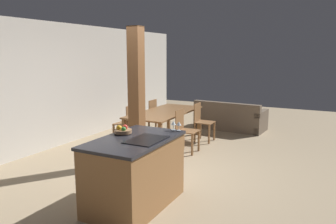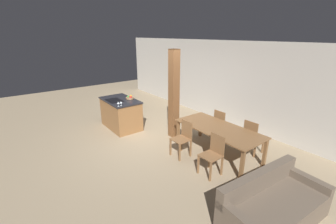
{
  "view_description": "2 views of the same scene",
  "coord_description": "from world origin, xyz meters",
  "px_view_note": "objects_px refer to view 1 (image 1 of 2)",
  "views": [
    {
      "loc": [
        -4.79,
        -2.57,
        2.04
      ],
      "look_at": [
        0.6,
        0.2,
        0.95
      ],
      "focal_mm": 35.0,
      "sensor_mm": 36.0,
      "label": 1
    },
    {
      "loc": [
        5.03,
        -3.17,
        2.9
      ],
      "look_at": [
        0.6,
        0.2,
        0.95
      ],
      "focal_mm": 24.0,
      "sensor_mm": 36.0,
      "label": 2
    }
  ],
  "objects_px": {
    "wine_glass_middle": "(173,123)",
    "dining_table": "(165,115)",
    "fruit_bowl": "(123,130)",
    "dining_chair_far_left": "(127,123)",
    "wine_glass_near": "(179,124)",
    "timber_post": "(137,96)",
    "dining_chair_near_right": "(202,121)",
    "dining_chair_far_right": "(149,116)",
    "dining_chair_near_left": "(185,130)",
    "couch": "(230,119)",
    "kitchen_island": "(135,172)"
  },
  "relations": [
    {
      "from": "wine_glass_middle",
      "to": "dining_table",
      "type": "bearing_deg",
      "value": 30.25
    },
    {
      "from": "fruit_bowl",
      "to": "wine_glass_near",
      "type": "bearing_deg",
      "value": -51.91
    },
    {
      "from": "couch",
      "to": "wine_glass_near",
      "type": "bearing_deg",
      "value": 101.61
    },
    {
      "from": "timber_post",
      "to": "dining_chair_near_right",
      "type": "bearing_deg",
      "value": -14.59
    },
    {
      "from": "wine_glass_near",
      "to": "dining_chair_near_left",
      "type": "relative_size",
      "value": 0.15
    },
    {
      "from": "dining_table",
      "to": "timber_post",
      "type": "xyz_separation_m",
      "value": [
        -1.51,
        -0.2,
        0.61
      ]
    },
    {
      "from": "dining_chair_near_left",
      "to": "timber_post",
      "type": "height_order",
      "value": "timber_post"
    },
    {
      "from": "dining_table",
      "to": "dining_chair_far_left",
      "type": "xyz_separation_m",
      "value": [
        -0.49,
        0.72,
        -0.17
      ]
    },
    {
      "from": "wine_glass_near",
      "to": "dining_chair_near_right",
      "type": "bearing_deg",
      "value": 14.87
    },
    {
      "from": "kitchen_island",
      "to": "dining_chair_near_left",
      "type": "distance_m",
      "value": 2.59
    },
    {
      "from": "fruit_bowl",
      "to": "wine_glass_near",
      "type": "height_order",
      "value": "wine_glass_near"
    },
    {
      "from": "wine_glass_middle",
      "to": "wine_glass_near",
      "type": "bearing_deg",
      "value": -90.0
    },
    {
      "from": "fruit_bowl",
      "to": "dining_chair_far_left",
      "type": "bearing_deg",
      "value": 33.34
    },
    {
      "from": "dining_chair_far_left",
      "to": "timber_post",
      "type": "relative_size",
      "value": 0.35
    },
    {
      "from": "fruit_bowl",
      "to": "dining_table",
      "type": "height_order",
      "value": "fruit_bowl"
    },
    {
      "from": "wine_glass_near",
      "to": "wine_glass_middle",
      "type": "height_order",
      "value": "same"
    },
    {
      "from": "kitchen_island",
      "to": "dining_table",
      "type": "height_order",
      "value": "kitchen_island"
    },
    {
      "from": "wine_glass_middle",
      "to": "dining_chair_far_left",
      "type": "relative_size",
      "value": 0.15
    },
    {
      "from": "dining_chair_far_left",
      "to": "dining_chair_far_right",
      "type": "bearing_deg",
      "value": -180.0
    },
    {
      "from": "wine_glass_near",
      "to": "dining_chair_far_right",
      "type": "bearing_deg",
      "value": 37.38
    },
    {
      "from": "dining_chair_near_right",
      "to": "couch",
      "type": "relative_size",
      "value": 0.47
    },
    {
      "from": "dining_table",
      "to": "dining_chair_near_right",
      "type": "distance_m",
      "value": 0.89
    },
    {
      "from": "dining_chair_far_right",
      "to": "dining_chair_far_left",
      "type": "bearing_deg",
      "value": 0.0
    },
    {
      "from": "dining_chair_near_left",
      "to": "dining_chair_far_right",
      "type": "bearing_deg",
      "value": 55.87
    },
    {
      "from": "dining_chair_near_right",
      "to": "dining_chair_far_left",
      "type": "height_order",
      "value": "same"
    },
    {
      "from": "wine_glass_near",
      "to": "dining_chair_near_right",
      "type": "height_order",
      "value": "wine_glass_near"
    },
    {
      "from": "dining_chair_near_left",
      "to": "couch",
      "type": "bearing_deg",
      "value": -5.35
    },
    {
      "from": "wine_glass_middle",
      "to": "dining_chair_near_right",
      "type": "height_order",
      "value": "wine_glass_middle"
    },
    {
      "from": "fruit_bowl",
      "to": "timber_post",
      "type": "bearing_deg",
      "value": 25.37
    },
    {
      "from": "wine_glass_near",
      "to": "dining_chair_far_left",
      "type": "relative_size",
      "value": 0.15
    },
    {
      "from": "dining_chair_near_left",
      "to": "dining_table",
      "type": "bearing_deg",
      "value": 55.87
    },
    {
      "from": "wine_glass_near",
      "to": "timber_post",
      "type": "distance_m",
      "value": 1.59
    },
    {
      "from": "dining_chair_far_left",
      "to": "fruit_bowl",
      "type": "bearing_deg",
      "value": 33.34
    },
    {
      "from": "dining_chair_far_right",
      "to": "dining_chair_near_left",
      "type": "bearing_deg",
      "value": 55.87
    },
    {
      "from": "dining_chair_far_left",
      "to": "dining_chair_near_left",
      "type": "bearing_deg",
      "value": 90.0
    },
    {
      "from": "fruit_bowl",
      "to": "dining_table",
      "type": "distance_m",
      "value": 3.05
    },
    {
      "from": "dining_chair_far_right",
      "to": "fruit_bowl",
      "type": "bearing_deg",
      "value": 25.07
    },
    {
      "from": "kitchen_island",
      "to": "dining_table",
      "type": "bearing_deg",
      "value": 20.58
    },
    {
      "from": "dining_chair_near_right",
      "to": "couch",
      "type": "height_order",
      "value": "dining_chair_near_right"
    },
    {
      "from": "dining_chair_near_right",
      "to": "timber_post",
      "type": "distance_m",
      "value": 2.21
    },
    {
      "from": "kitchen_island",
      "to": "dining_chair_near_right",
      "type": "xyz_separation_m",
      "value": [
        3.54,
        0.42,
        0.0
      ]
    },
    {
      "from": "wine_glass_middle",
      "to": "dining_chair_far_right",
      "type": "bearing_deg",
      "value": 36.28
    },
    {
      "from": "dining_table",
      "to": "dining_chair_far_right",
      "type": "height_order",
      "value": "dining_chair_far_right"
    },
    {
      "from": "dining_chair_near_left",
      "to": "dining_chair_far_right",
      "type": "distance_m",
      "value": 1.75
    },
    {
      "from": "dining_table",
      "to": "dining_chair_far_right",
      "type": "xyz_separation_m",
      "value": [
        0.49,
        0.72,
        -0.17
      ]
    },
    {
      "from": "dining_table",
      "to": "dining_chair_far_left",
      "type": "bearing_deg",
      "value": 124.13
    },
    {
      "from": "dining_chair_far_right",
      "to": "timber_post",
      "type": "xyz_separation_m",
      "value": [
        -2.0,
        -0.93,
        0.78
      ]
    },
    {
      "from": "kitchen_island",
      "to": "dining_chair_far_right",
      "type": "height_order",
      "value": "kitchen_island"
    },
    {
      "from": "dining_chair_near_right",
      "to": "couch",
      "type": "distance_m",
      "value": 1.53
    },
    {
      "from": "dining_chair_near_right",
      "to": "timber_post",
      "type": "height_order",
      "value": "timber_post"
    }
  ]
}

